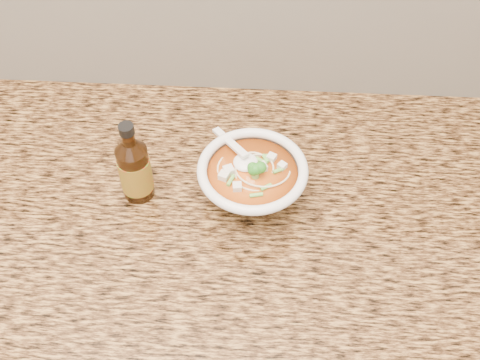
{
  "coord_description": "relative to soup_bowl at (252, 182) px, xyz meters",
  "views": [
    {
      "loc": [
        0.27,
        1.1,
        1.7
      ],
      "look_at": [
        0.23,
        1.71,
        0.95
      ],
      "focal_mm": 45.0,
      "sensor_mm": 36.0,
      "label": 1
    }
  ],
  "objects": [
    {
      "name": "cabinet",
      "position": [
        -0.25,
        -0.04,
        -0.51
      ],
      "size": [
        4.0,
        0.65,
        0.86
      ],
      "primitive_type": "cube",
      "color": "black",
      "rests_on": "ground"
    },
    {
      "name": "soup_bowl",
      "position": [
        0.0,
        0.0,
        0.0
      ],
      "size": [
        0.18,
        0.18,
        0.1
      ],
      "rotation": [
        0.0,
        0.0,
        -0.4
      ],
      "color": "white",
      "rests_on": "counter_slab"
    },
    {
      "name": "hot_sauce_bottle",
      "position": [
        -0.19,
        0.0,
        0.02
      ],
      "size": [
        0.07,
        0.07,
        0.16
      ],
      "rotation": [
        0.0,
        0.0,
        0.4
      ],
      "color": "#3A1C08",
      "rests_on": "counter_slab"
    },
    {
      "name": "counter_slab",
      "position": [
        -0.25,
        -0.04,
        -0.06
      ],
      "size": [
        4.0,
        0.68,
        0.04
      ],
      "primitive_type": "cube",
      "color": "#AB7C3E",
      "rests_on": "cabinet"
    }
  ]
}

